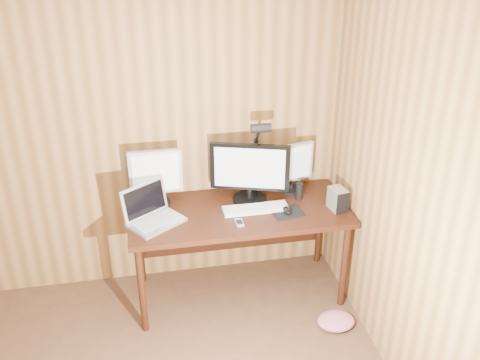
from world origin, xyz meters
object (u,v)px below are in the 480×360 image
object	(u,v)px
hard_drive	(338,199)
desk_lamp	(258,146)
mouse	(287,210)
phone	(239,223)
monitor_right	(292,167)
speaker	(299,191)
monitor_center	(250,172)
keyboard	(256,208)
laptop	(151,213)
desk	(237,219)
monitor_left	(156,176)

from	to	relation	value
hard_drive	desk_lamp	world-z (taller)	desk_lamp
mouse	phone	xyz separation A→B (m)	(-0.37, -0.08, -0.02)
mouse	phone	distance (m)	0.38
monitor_right	speaker	xyz separation A→B (m)	(0.02, -0.14, -0.14)
monitor_center	keyboard	size ratio (longest dim) A/B	1.19
phone	desk_lamp	xyz separation A→B (m)	(0.22, 0.42, 0.39)
laptop	desk_lamp	bearing A→B (deg)	-16.60
laptop	mouse	world-z (taller)	laptop
laptop	hard_drive	distance (m)	1.34
hard_drive	monitor_center	bearing A→B (deg)	147.22
desk	phone	bearing A→B (deg)	-96.90
desk	keyboard	distance (m)	0.20
speaker	desk_lamp	xyz separation A→B (m)	(-0.29, 0.15, 0.33)
monitor_center	hard_drive	world-z (taller)	monitor_center
phone	monitor_center	bearing A→B (deg)	65.75
monitor_center	desk_lamp	size ratio (longest dim) A/B	0.90
monitor_left	hard_drive	xyz separation A→B (m)	(1.28, -0.32, -0.15)
phone	hard_drive	bearing A→B (deg)	4.56
monitor_right	hard_drive	distance (m)	0.44
laptop	speaker	distance (m)	1.11
desk_lamp	mouse	bearing A→B (deg)	-60.61
hard_drive	desk_lamp	distance (m)	0.70
desk	mouse	xyz separation A→B (m)	(0.34, -0.18, 0.14)
desk	hard_drive	world-z (taller)	hard_drive
mouse	monitor_left	bearing A→B (deg)	156.57
desk	laptop	xyz separation A→B (m)	(-0.63, -0.11, 0.19)
phone	speaker	size ratio (longest dim) A/B	0.78
monitor_center	mouse	world-z (taller)	monitor_center
mouse	desk_lamp	xyz separation A→B (m)	(-0.14, 0.34, 0.37)
monitor_center	phone	distance (m)	0.42
desk	speaker	size ratio (longest dim) A/B	12.20
monitor_center	speaker	distance (m)	0.41
phone	desk_lamp	size ratio (longest dim) A/B	0.16
desk	monitor_left	world-z (taller)	monitor_left
monitor_center	hard_drive	distance (m)	0.67
laptop	keyboard	distance (m)	0.75
desk_lamp	phone	bearing A→B (deg)	-112.22
desk	speaker	distance (m)	0.51
mouse	desk_lamp	size ratio (longest dim) A/B	0.17
monitor_center	desk_lamp	distance (m)	0.20
keyboard	phone	distance (m)	0.22
monitor_left	monitor_right	xyz separation A→B (m)	(1.03, 0.01, -0.02)
desk	monitor_right	world-z (taller)	monitor_right
monitor_center	phone	size ratio (longest dim) A/B	5.58
monitor_right	phone	distance (m)	0.66
speaker	mouse	bearing A→B (deg)	-127.65
monitor_center	laptop	bearing A→B (deg)	-150.25
monitor_center	monitor_left	xyz separation A→B (m)	(-0.68, 0.07, -0.01)
laptop	mouse	distance (m)	0.97
mouse	keyboard	bearing A→B (deg)	154.24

